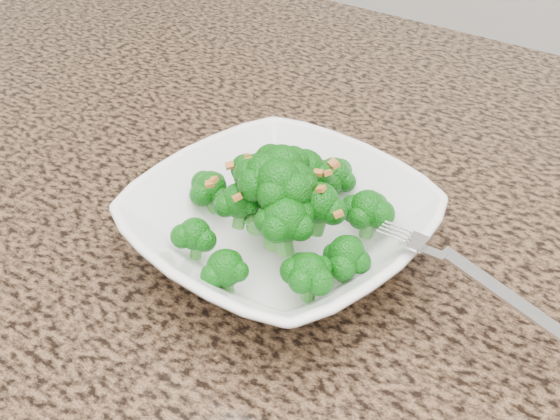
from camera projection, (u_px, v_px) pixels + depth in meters
The scene contains 5 objects.
granite_counter at pixel (395, 278), 0.63m from camera, with size 1.64×1.04×0.03m, color brown.
bowl at pixel (280, 228), 0.62m from camera, with size 0.25×0.25×0.06m, color white.
broccoli_pile at pixel (280, 167), 0.58m from camera, with size 0.22×0.22×0.07m, color #0B610B, non-canonical shape.
garlic_topping at pixel (280, 130), 0.56m from camera, with size 0.13×0.13×0.01m, color #B46C2C, non-canonical shape.
fork at pixel (438, 255), 0.53m from camera, with size 0.17×0.03×0.01m, color silver, non-canonical shape.
Camera 1 is at (0.18, -0.14, 1.31)m, focal length 45.00 mm.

